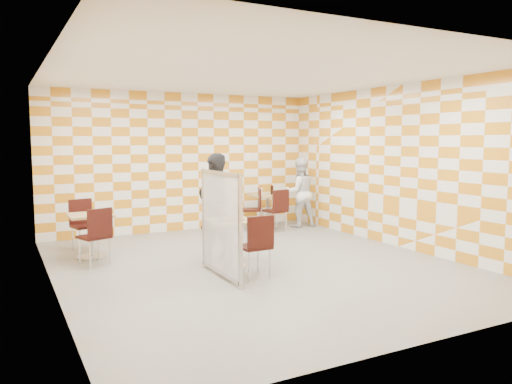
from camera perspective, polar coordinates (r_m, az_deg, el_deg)
room_shell at (r=8.29m, az=-1.71°, el=2.59°), size 7.00×7.00×7.00m
main_table at (r=7.80m, az=-2.88°, el=-4.96°), size 0.70×0.70×0.75m
second_table at (r=11.33m, az=1.36°, el=-1.52°), size 0.70×0.70×0.75m
empty_table at (r=8.87m, az=-18.34°, el=-3.93°), size 0.70×0.70×0.75m
chair_main_front at (r=7.15m, az=0.12°, el=-5.68°), size 0.43×0.44×0.92m
chair_second_front at (r=10.78m, az=2.51°, el=-1.73°), size 0.47×0.48×0.92m
chair_second_side at (r=11.03m, az=-0.15°, el=-1.54°), size 0.56×0.55×0.92m
chair_empty_near at (r=8.29m, az=-17.72°, el=-4.35°), size 0.54×0.55×0.92m
chair_empty_far at (r=9.51m, az=-19.16°, el=-3.10°), size 0.51×0.51×0.92m
partition at (r=7.18m, az=-4.06°, el=-3.65°), size 0.08×1.38×1.55m
man_dark at (r=8.26m, az=-4.76°, el=-1.72°), size 0.76×0.63×1.77m
man_white at (r=11.46m, az=4.98°, el=-0.03°), size 0.86×0.72×1.59m
pizza_on_foil at (r=7.75m, az=-2.84°, el=-3.11°), size 0.40×0.40×0.04m
sport_bottle at (r=11.35m, az=0.58°, el=0.17°), size 0.06×0.06×0.20m
soda_bottle at (r=11.35m, az=1.84°, el=0.24°), size 0.07×0.07×0.23m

